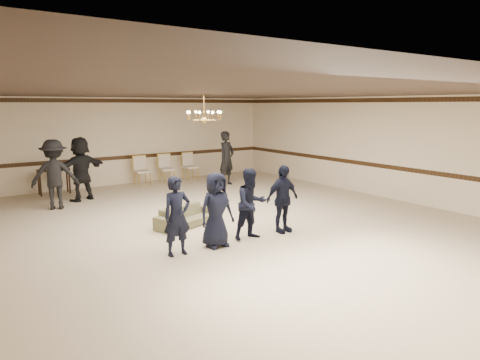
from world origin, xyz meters
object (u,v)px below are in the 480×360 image
(adult_right, at_px, (227,158))
(banquet_chair_mid, at_px, (167,169))
(boy_c, at_px, (251,204))
(banquet_chair_right, at_px, (190,167))
(chandelier, at_px, (204,107))
(boy_b, at_px, (216,210))
(banquet_chair_left, at_px, (142,171))
(adult_mid, at_px, (81,169))
(adult_left, at_px, (55,175))
(console_table, at_px, (54,182))
(boy_d, at_px, (282,199))
(settee, at_px, (187,216))
(boy_a, at_px, (177,216))

(adult_right, xyz_separation_m, banquet_chair_mid, (-1.61, 1.69, -0.46))
(adult_right, bearing_deg, banquet_chair_mid, 115.74)
(boy_c, distance_m, banquet_chair_right, 7.79)
(chandelier, height_order, boy_c, chandelier)
(boy_b, height_order, banquet_chair_left, boy_b)
(adult_right, bearing_deg, chandelier, -147.93)
(adult_mid, distance_m, banquet_chair_mid, 3.74)
(adult_left, height_order, console_table, adult_left)
(boy_d, relative_size, banquet_chair_right, 1.48)
(chandelier, bearing_deg, settee, -154.68)
(boy_a, distance_m, adult_mid, 6.11)
(boy_b, distance_m, banquet_chair_mid, 7.76)
(adult_left, bearing_deg, banquet_chair_right, -141.98)
(chandelier, bearing_deg, adult_left, 131.94)
(chandelier, relative_size, adult_left, 0.47)
(banquet_chair_mid, distance_m, banquet_chair_right, 1.00)
(banquet_chair_left, bearing_deg, console_table, 178.22)
(boy_b, xyz_separation_m, adult_right, (3.97, 5.70, 0.20))
(banquet_chair_right, height_order, console_table, banquet_chair_right)
(adult_mid, height_order, console_table, adult_mid)
(boy_b, xyz_separation_m, banquet_chair_left, (1.36, 7.38, -0.26))
(boy_a, bearing_deg, banquet_chair_mid, 65.64)
(adult_mid, relative_size, console_table, 1.96)
(chandelier, height_order, settee, chandelier)
(adult_left, bearing_deg, boy_d, 143.12)
(console_table, bearing_deg, banquet_chair_mid, 1.40)
(boy_a, height_order, settee, boy_a)
(settee, bearing_deg, banquet_chair_right, 41.84)
(console_table, bearing_deg, adult_mid, -66.68)
(settee, bearing_deg, banquet_chair_mid, 50.16)
(adult_left, bearing_deg, adult_mid, -124.34)
(banquet_chair_left, bearing_deg, banquet_chair_mid, 2.04)
(banquet_chair_right, bearing_deg, chandelier, -118.55)
(boy_c, height_order, console_table, boy_c)
(chandelier, height_order, banquet_chair_right, chandelier)
(banquet_chair_mid, bearing_deg, adult_right, -40.42)
(boy_b, distance_m, banquet_chair_left, 7.51)
(boy_a, relative_size, console_table, 1.56)
(banquet_chair_left, height_order, banquet_chair_right, same)
(boy_d, relative_size, settee, 0.95)
(boy_c, xyz_separation_m, adult_right, (3.07, 5.70, 0.20))
(boy_a, bearing_deg, adult_right, 48.92)
(boy_d, bearing_deg, settee, 130.29)
(settee, bearing_deg, adult_right, 27.45)
(banquet_chair_mid, xyz_separation_m, console_table, (-4.00, 0.20, -0.11))
(settee, relative_size, adult_mid, 0.84)
(settee, bearing_deg, adult_left, 102.46)
(adult_mid, bearing_deg, settee, 87.15)
(settee, bearing_deg, boy_a, -141.77)
(boy_c, xyz_separation_m, adult_left, (-2.93, 5.40, 0.20))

